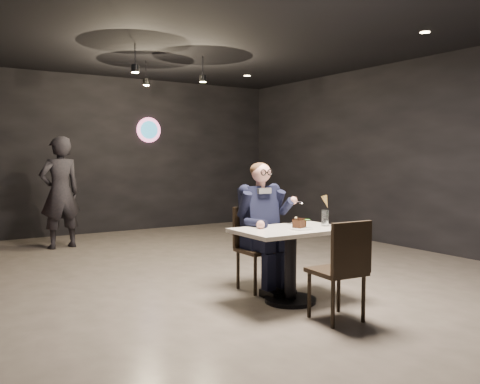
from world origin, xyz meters
TOP-DOWN VIEW (x-y plane):
  - floor at (0.00, 0.00)m, footprint 9.00×9.00m
  - wall_sign at (0.80, 4.47)m, footprint 0.50×0.06m
  - pendant_lights at (0.00, 2.00)m, footprint 1.40×1.20m
  - main_table at (-0.01, -1.18)m, footprint 1.10×0.70m
  - chair_far at (-0.01, -0.63)m, footprint 0.42×0.46m
  - chair_near at (-0.01, -1.84)m, footprint 0.45×0.49m
  - seated_man at (-0.01, -0.63)m, footprint 0.60×0.80m
  - dessert_plate at (0.03, -1.28)m, footprint 0.24×0.24m
  - cake_slice at (0.04, -1.25)m, footprint 0.14×0.13m
  - mint_leaf at (0.10, -1.29)m, footprint 0.06×0.04m
  - sundae_glass at (0.40, -1.23)m, footprint 0.07×0.07m
  - wafer_cone at (0.42, -1.22)m, footprint 0.08×0.08m
  - passerby at (-1.24, 3.21)m, footprint 0.71×0.53m

SIDE VIEW (x-z plane):
  - floor at x=0.00m, z-range 0.00..0.00m
  - main_table at x=-0.01m, z-range 0.00..0.75m
  - chair_far at x=-0.01m, z-range 0.00..0.92m
  - chair_near at x=-0.01m, z-range 0.00..0.92m
  - seated_man at x=-0.01m, z-range 0.00..1.44m
  - dessert_plate at x=0.03m, z-range 0.75..0.76m
  - cake_slice at x=0.04m, z-range 0.76..0.84m
  - sundae_glass at x=0.40m, z-range 0.75..0.91m
  - mint_leaf at x=0.10m, z-range 0.84..0.85m
  - passerby at x=-1.24m, z-range 0.00..1.79m
  - wafer_cone at x=0.42m, z-range 0.93..1.06m
  - wall_sign at x=0.80m, z-range 1.75..2.25m
  - pendant_lights at x=0.00m, z-range 2.70..3.06m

